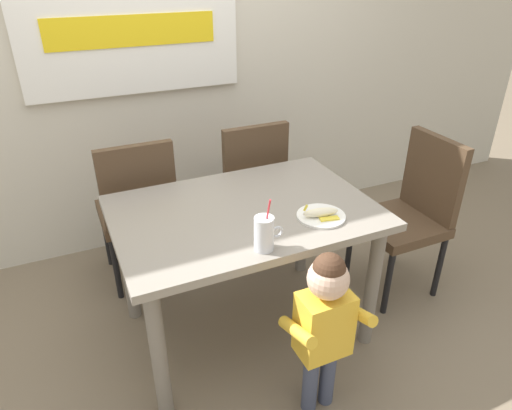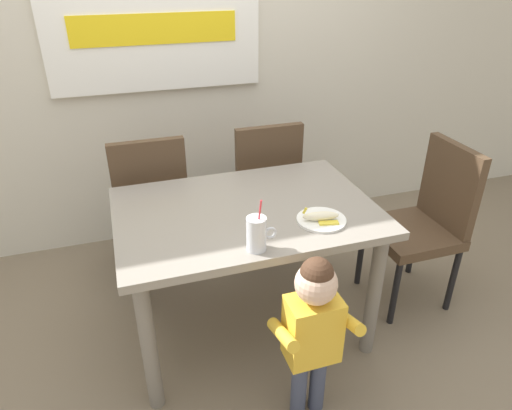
{
  "view_description": "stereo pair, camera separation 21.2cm",
  "coord_description": "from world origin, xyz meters",
  "px_view_note": "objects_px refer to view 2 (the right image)",
  "views": [
    {
      "loc": [
        -0.75,
        -1.79,
        1.84
      ],
      "look_at": [
        0.02,
        -0.09,
        0.82
      ],
      "focal_mm": 32.12,
      "sensor_mm": 36.0,
      "label": 1
    },
    {
      "loc": [
        -0.55,
        -1.87,
        1.84
      ],
      "look_at": [
        0.02,
        -0.09,
        0.82
      ],
      "focal_mm": 32.12,
      "sensor_mm": 36.0,
      "label": 2
    }
  ],
  "objects_px": {
    "dining_table": "(246,228)",
    "dining_chair_right": "(263,182)",
    "milk_cup": "(257,235)",
    "dining_chair_far": "(427,217)",
    "toddler_standing": "(313,323)",
    "peeled_banana": "(321,216)",
    "snack_plate": "(321,220)",
    "dining_chair_left": "(151,200)"
  },
  "relations": [
    {
      "from": "dining_table",
      "to": "milk_cup",
      "type": "relative_size",
      "value": 5.05
    },
    {
      "from": "dining_chair_right",
      "to": "peeled_banana",
      "type": "height_order",
      "value": "dining_chair_right"
    },
    {
      "from": "toddler_standing",
      "to": "dining_chair_far",
      "type": "bearing_deg",
      "value": 30.81
    },
    {
      "from": "toddler_standing",
      "to": "milk_cup",
      "type": "bearing_deg",
      "value": 122.9
    },
    {
      "from": "dining_chair_right",
      "to": "snack_plate",
      "type": "bearing_deg",
      "value": 88.7
    },
    {
      "from": "dining_table",
      "to": "dining_chair_far",
      "type": "height_order",
      "value": "dining_chair_far"
    },
    {
      "from": "peeled_banana",
      "to": "dining_table",
      "type": "bearing_deg",
      "value": 141.27
    },
    {
      "from": "dining_chair_far",
      "to": "dining_table",
      "type": "bearing_deg",
      "value": -91.63
    },
    {
      "from": "dining_table",
      "to": "dining_chair_left",
      "type": "relative_size",
      "value": 1.31
    },
    {
      "from": "milk_cup",
      "to": "snack_plate",
      "type": "distance_m",
      "value": 0.38
    },
    {
      "from": "dining_table",
      "to": "peeled_banana",
      "type": "distance_m",
      "value": 0.4
    },
    {
      "from": "milk_cup",
      "to": "snack_plate",
      "type": "xyz_separation_m",
      "value": [
        0.36,
        0.13,
        -0.06
      ]
    },
    {
      "from": "milk_cup",
      "to": "dining_table",
      "type": "bearing_deg",
      "value": 80.4
    },
    {
      "from": "dining_chair_far",
      "to": "milk_cup",
      "type": "xyz_separation_m",
      "value": [
        -1.12,
        -0.32,
        0.28
      ]
    },
    {
      "from": "dining_table",
      "to": "toddler_standing",
      "type": "distance_m",
      "value": 0.62
    },
    {
      "from": "dining_chair_left",
      "to": "toddler_standing",
      "type": "height_order",
      "value": "dining_chair_left"
    },
    {
      "from": "dining_chair_right",
      "to": "toddler_standing",
      "type": "xyz_separation_m",
      "value": [
        -0.22,
        -1.28,
        -0.02
      ]
    },
    {
      "from": "dining_chair_far",
      "to": "snack_plate",
      "type": "bearing_deg",
      "value": -75.84
    },
    {
      "from": "dining_chair_left",
      "to": "toddler_standing",
      "type": "xyz_separation_m",
      "value": [
        0.51,
        -1.26,
        -0.02
      ]
    },
    {
      "from": "dining_chair_left",
      "to": "dining_chair_right",
      "type": "bearing_deg",
      "value": -178.43
    },
    {
      "from": "milk_cup",
      "to": "dining_chair_far",
      "type": "bearing_deg",
      "value": 16.02
    },
    {
      "from": "toddler_standing",
      "to": "peeled_banana",
      "type": "distance_m",
      "value": 0.49
    },
    {
      "from": "dining_table",
      "to": "dining_chair_right",
      "type": "relative_size",
      "value": 1.31
    },
    {
      "from": "dining_chair_right",
      "to": "dining_chair_far",
      "type": "relative_size",
      "value": 1.0
    },
    {
      "from": "dining_chair_left",
      "to": "snack_plate",
      "type": "distance_m",
      "value": 1.15
    },
    {
      "from": "dining_table",
      "to": "dining_chair_far",
      "type": "relative_size",
      "value": 1.31
    },
    {
      "from": "snack_plate",
      "to": "peeled_banana",
      "type": "xyz_separation_m",
      "value": [
        -0.01,
        -0.01,
        0.03
      ]
    },
    {
      "from": "snack_plate",
      "to": "dining_table",
      "type": "bearing_deg",
      "value": 143.25
    },
    {
      "from": "toddler_standing",
      "to": "milk_cup",
      "type": "distance_m",
      "value": 0.42
    },
    {
      "from": "milk_cup",
      "to": "dining_chair_right",
      "type": "bearing_deg",
      "value": 69.93
    },
    {
      "from": "dining_chair_left",
      "to": "peeled_banana",
      "type": "relative_size",
      "value": 5.47
    },
    {
      "from": "dining_chair_far",
      "to": "peeled_banana",
      "type": "relative_size",
      "value": 5.47
    },
    {
      "from": "dining_chair_left",
      "to": "dining_chair_far",
      "type": "xyz_separation_m",
      "value": [
        1.46,
        -0.69,
        0.0
      ]
    },
    {
      "from": "dining_table",
      "to": "dining_chair_far",
      "type": "bearing_deg",
      "value": -1.63
    },
    {
      "from": "snack_plate",
      "to": "milk_cup",
      "type": "bearing_deg",
      "value": -160.12
    },
    {
      "from": "dining_table",
      "to": "dining_chair_right",
      "type": "bearing_deg",
      "value": 64.98
    },
    {
      "from": "toddler_standing",
      "to": "snack_plate",
      "type": "height_order",
      "value": "toddler_standing"
    },
    {
      "from": "dining_chair_right",
      "to": "toddler_standing",
      "type": "bearing_deg",
      "value": 80.44
    },
    {
      "from": "dining_table",
      "to": "milk_cup",
      "type": "distance_m",
      "value": 0.4
    },
    {
      "from": "dining_chair_far",
      "to": "snack_plate",
      "type": "relative_size",
      "value": 4.17
    },
    {
      "from": "dining_table",
      "to": "dining_chair_left",
      "type": "distance_m",
      "value": 0.78
    },
    {
      "from": "dining_chair_left",
      "to": "snack_plate",
      "type": "bearing_deg",
      "value": 128.53
    }
  ]
}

